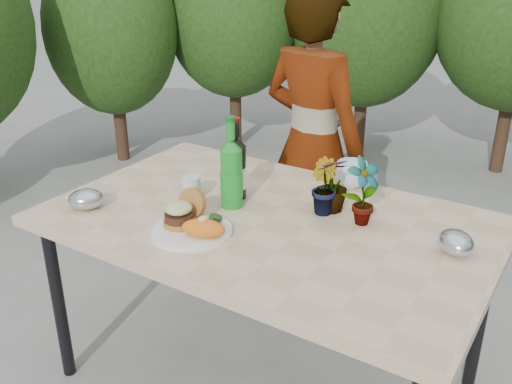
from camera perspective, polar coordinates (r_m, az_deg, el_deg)
The scene contains 18 objects.
ground at distance 2.51m, azimuth 1.04°, elevation -18.08°, with size 80.00×80.00×0.00m, color slate.
patio_table at distance 2.11m, azimuth 1.17°, elevation -3.93°, with size 1.60×1.00×0.75m.
shrub_hedge at distance 3.39m, azimuth 16.53°, elevation 13.62°, with size 6.90×5.05×2.15m.
dinner_plate at distance 1.98m, azimuth -6.43°, elevation -3.91°, with size 0.28×0.28×0.01m, color white.
burger_stack at distance 2.00m, azimuth -7.39°, elevation -1.95°, with size 0.11×0.16×0.11m.
sweet_potato at distance 1.91m, azimuth -5.26°, elevation -3.64°, with size 0.15×0.08×0.06m, color orange.
grilled_veg at distance 2.03m, azimuth -4.44°, elevation -2.52°, with size 0.08×0.05×0.03m.
wine_bottle at distance 2.20m, azimuth -1.97°, elevation 2.31°, with size 0.08×0.08×0.32m.
sparkling_water at distance 2.12m, azimuth -2.47°, elevation 1.74°, with size 0.09×0.09×0.35m.
plastic_cup at distance 2.22m, azimuth -6.45°, elevation 0.39°, with size 0.07×0.07×0.10m, color silver.
seedling_left at distance 2.02m, azimuth 10.66°, elevation -0.01°, with size 0.13×0.09×0.25m, color #285F20.
seedling_mid at distance 2.10m, azimuth 6.69°, elevation 0.54°, with size 0.11×0.09×0.21m, color #25581E.
seedling_right at distance 2.12m, azimuth 7.65°, elevation 0.75°, with size 0.12×0.12×0.21m, color #25551D.
blue_bowl at distance 2.36m, azimuth 9.54°, elevation 1.76°, with size 0.13×0.13×0.11m, color silver.
foil_packet_left at distance 2.23m, azimuth -16.64°, elevation -0.70°, with size 0.13×0.11×0.08m, color #B0B3B7.
foil_packet_right at distance 1.94m, azimuth 19.35°, elevation -4.79°, with size 0.13×0.11×0.08m, color #B8BABF.
person at distance 2.79m, azimuth 5.61°, elevation 4.76°, with size 0.56×0.37×1.54m, color #906848.
terracotta_pot at distance 4.45m, azimuth -3.38°, elevation 2.57°, with size 0.17×0.17×0.14m.
Camera 1 is at (0.97, -1.60, 1.67)m, focal length 40.00 mm.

